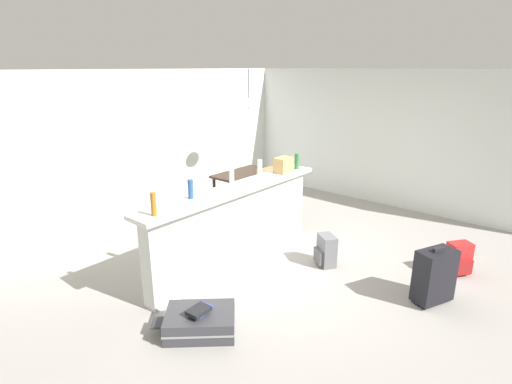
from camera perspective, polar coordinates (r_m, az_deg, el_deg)
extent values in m
cube|color=gray|center=(5.65, 5.80, -9.73)|extent=(13.00, 13.00, 0.05)
cube|color=silver|center=(7.30, -14.16, 6.68)|extent=(6.60, 0.10, 2.50)
cube|color=silver|center=(7.97, 16.86, 7.34)|extent=(0.10, 6.00, 2.50)
cube|color=silver|center=(5.29, -2.87, -5.18)|extent=(2.80, 0.20, 1.03)
cube|color=white|center=(5.11, -2.96, 0.40)|extent=(2.96, 0.40, 0.05)
cylinder|color=#9E661E|center=(4.23, -14.33, -1.67)|extent=(0.06, 0.06, 0.25)
cylinder|color=#284C89|center=(4.70, -9.26, 0.41)|extent=(0.06, 0.06, 0.23)
cylinder|color=silver|center=(5.09, -3.47, 2.10)|extent=(0.06, 0.06, 0.25)
cylinder|color=silver|center=(5.57, 0.54, 3.39)|extent=(0.06, 0.06, 0.24)
cylinder|color=#2D6B38|center=(6.02, 5.82, 4.37)|extent=(0.07, 0.07, 0.24)
cube|color=tan|center=(5.80, 3.91, 3.83)|extent=(0.26, 0.18, 0.22)
cube|color=#332319|center=(7.09, -1.24, 2.49)|extent=(1.10, 0.80, 0.04)
cylinder|color=#332319|center=(6.63, -1.80, -1.92)|extent=(0.06, 0.06, 0.70)
cylinder|color=#332319|center=(7.35, 3.29, 0.02)|extent=(0.06, 0.06, 0.70)
cylinder|color=#332319|center=(7.08, -5.91, -0.74)|extent=(0.06, 0.06, 0.70)
cylinder|color=#332319|center=(7.76, -0.73, 0.98)|extent=(0.06, 0.06, 0.70)
cube|color=#9E754C|center=(6.71, 2.35, -0.96)|extent=(0.42, 0.42, 0.04)
cube|color=#9E754C|center=(6.75, 1.22, 1.46)|extent=(0.40, 0.06, 0.48)
cylinder|color=#9E754C|center=(6.57, 2.47, -3.45)|extent=(0.04, 0.04, 0.41)
cylinder|color=#9E754C|center=(6.80, 4.23, -2.74)|extent=(0.04, 0.04, 0.41)
cylinder|color=#9E754C|center=(6.77, 0.41, -2.79)|extent=(0.04, 0.04, 0.41)
cylinder|color=#9E754C|center=(7.00, 2.19, -2.13)|extent=(0.04, 0.04, 0.41)
cylinder|color=black|center=(6.93, -1.06, 15.04)|extent=(0.01, 0.01, 0.49)
cone|color=white|center=(6.95, -1.05, 12.63)|extent=(0.34, 0.34, 0.14)
sphere|color=white|center=(6.95, -1.04, 11.97)|extent=(0.07, 0.07, 0.07)
cube|color=#38383D|center=(4.24, -7.90, -17.77)|extent=(0.81, 0.83, 0.22)
cube|color=gray|center=(4.24, -7.90, -17.77)|extent=(0.83, 0.84, 0.02)
cube|color=#2D2D33|center=(4.30, -13.61, -17.59)|extent=(0.23, 0.22, 0.02)
cube|color=black|center=(4.95, 23.97, -10.77)|extent=(0.50, 0.40, 0.60)
cylinder|color=black|center=(4.96, 22.07, -14.43)|extent=(0.07, 0.05, 0.06)
cylinder|color=black|center=(5.23, 24.95, -13.13)|extent=(0.07, 0.05, 0.06)
cube|color=#232328|center=(4.82, 24.44, -7.40)|extent=(0.14, 0.09, 0.04)
cube|color=slate|center=(5.47, 9.99, -8.14)|extent=(0.31, 0.33, 0.42)
cube|color=#515155|center=(5.46, 8.89, -8.99)|extent=(0.18, 0.21, 0.19)
cube|color=black|center=(5.57, 10.63, -7.90)|extent=(0.04, 0.04, 0.36)
cube|color=black|center=(5.46, 11.25, -8.50)|extent=(0.04, 0.04, 0.36)
cube|color=red|center=(5.79, 26.78, -8.37)|extent=(0.33, 0.31, 0.42)
cube|color=maroon|center=(5.74, 27.37, -9.46)|extent=(0.21, 0.18, 0.19)
cube|color=black|center=(5.82, 25.59, -8.28)|extent=(0.04, 0.04, 0.36)
cube|color=black|center=(5.91, 26.66, -8.06)|extent=(0.04, 0.04, 0.36)
cube|color=#334C99|center=(4.19, -7.86, -16.21)|extent=(0.24, 0.19, 0.03)
cube|color=black|center=(4.12, -8.14, -16.29)|extent=(0.23, 0.17, 0.04)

